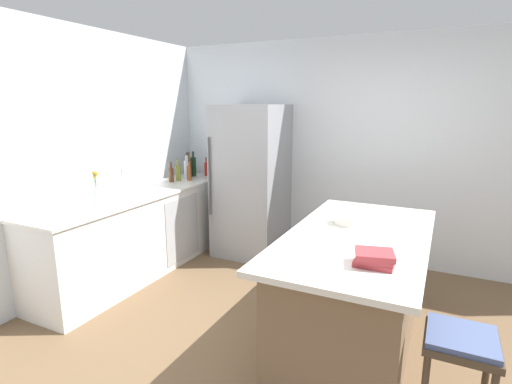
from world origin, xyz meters
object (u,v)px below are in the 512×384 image
at_px(bar_stool, 459,356).
at_px(vinegar_bottle, 189,173).
at_px(syrup_bottle, 171,174).
at_px(kitchen_island, 355,291).
at_px(soda_bottle, 187,169).
at_px(sink_faucet, 123,181).
at_px(hot_sauce_bottle, 206,169).
at_px(whiskey_bottle, 188,167).
at_px(mixing_bowl, 348,219).
at_px(cookbook_stack, 374,258).
at_px(flower_vase, 97,194).
at_px(wine_bottle, 193,166).
at_px(olive_oil_bottle, 178,172).
at_px(refrigerator, 251,181).

height_order(bar_stool, vinegar_bottle, vinegar_bottle).
bearing_deg(syrup_bottle, kitchen_island, -22.99).
bearing_deg(vinegar_bottle, soda_bottle, 135.53).
bearing_deg(sink_faucet, bar_stool, -15.99).
distance_m(hot_sauce_bottle, whiskey_bottle, 0.25).
bearing_deg(hot_sauce_bottle, mixing_bowl, -32.11).
bearing_deg(soda_bottle, hot_sauce_bottle, 68.30).
xyz_separation_m(bar_stool, cookbook_stack, (-0.48, 0.13, 0.41)).
distance_m(flower_vase, wine_bottle, 1.71).
bearing_deg(whiskey_bottle, kitchen_island, -29.74).
height_order(hot_sauce_bottle, cookbook_stack, hot_sauce_bottle).
bearing_deg(cookbook_stack, wine_bottle, 142.68).
xyz_separation_m(kitchen_island, bar_stool, (0.69, -0.66, 0.09)).
bearing_deg(kitchen_island, vinegar_bottle, 152.22).
distance_m(wine_bottle, mixing_bowl, 2.72).
bearing_deg(mixing_bowl, syrup_bottle, 160.57).
height_order(olive_oil_bottle, cookbook_stack, olive_oil_bottle).
bearing_deg(vinegar_bottle, refrigerator, 14.85).
bearing_deg(syrup_bottle, olive_oil_bottle, 73.48).
bearing_deg(flower_vase, bar_stool, -8.90).
bearing_deg(mixing_bowl, whiskey_bottle, 153.10).
bearing_deg(cookbook_stack, bar_stool, -15.05).
xyz_separation_m(refrigerator, olive_oil_bottle, (-0.88, -0.29, 0.09)).
xyz_separation_m(flower_vase, olive_oil_bottle, (-0.06, 1.34, 0.00)).
relative_size(syrup_bottle, mixing_bowl, 1.10).
height_order(kitchen_island, syrup_bottle, syrup_bottle).
relative_size(flower_vase, wine_bottle, 1.00).
distance_m(hot_sauce_bottle, soda_bottle, 0.30).
relative_size(hot_sauce_bottle, cookbook_stack, 0.96).
relative_size(hot_sauce_bottle, olive_oil_bottle, 0.87).
distance_m(refrigerator, syrup_bottle, 0.99).
bearing_deg(refrigerator, cookbook_stack, -47.76).
distance_m(soda_bottle, cookbook_stack, 3.28).
bearing_deg(vinegar_bottle, cookbook_stack, -34.66).
distance_m(sink_faucet, whiskey_bottle, 1.19).
relative_size(bar_stool, cookbook_stack, 2.64).
bearing_deg(cookbook_stack, mixing_bowl, 113.38).
height_order(bar_stool, soda_bottle, soda_bottle).
bearing_deg(flower_vase, wine_bottle, 92.70).
bearing_deg(olive_oil_bottle, wine_bottle, 93.40).
height_order(kitchen_island, cookbook_stack, cookbook_stack).
xyz_separation_m(sink_faucet, soda_bottle, (0.02, 1.10, -0.03)).
relative_size(vinegar_bottle, cookbook_stack, 0.98).
height_order(wine_bottle, cookbook_stack, wine_bottle).
bearing_deg(kitchen_island, whiskey_bottle, 150.26).
height_order(hot_sauce_bottle, olive_oil_bottle, olive_oil_bottle).
bearing_deg(kitchen_island, cookbook_stack, -69.16).
height_order(flower_vase, syrup_bottle, flower_vase).
bearing_deg(flower_vase, hot_sauce_bottle, 88.17).
relative_size(sink_faucet, whiskey_bottle, 0.92).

